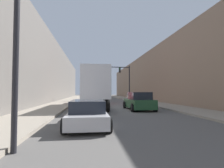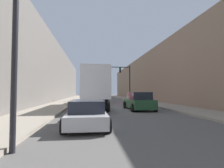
% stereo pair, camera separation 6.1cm
% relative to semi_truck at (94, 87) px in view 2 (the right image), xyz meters
% --- Properties ---
extents(sidewalk_right, '(3.31, 80.00, 0.15)m').
position_rel_semi_truck_xyz_m(sidewalk_right, '(8.26, 8.14, -2.09)').
color(sidewalk_right, gray).
rests_on(sidewalk_right, ground).
extents(sidewalk_left, '(3.31, 80.00, 0.15)m').
position_rel_semi_truck_xyz_m(sidewalk_left, '(-4.33, 8.14, -2.09)').
color(sidewalk_left, gray).
rests_on(sidewalk_left, ground).
extents(building_right, '(6.00, 80.00, 9.00)m').
position_rel_semi_truck_xyz_m(building_right, '(12.92, 8.14, 2.34)').
color(building_right, '#846B56').
rests_on(building_right, ground).
extents(building_left, '(6.00, 80.00, 10.11)m').
position_rel_semi_truck_xyz_m(building_left, '(-8.99, 8.14, 2.89)').
color(building_left, '#66605B').
rests_on(building_left, ground).
extents(semi_truck, '(2.41, 12.37, 3.83)m').
position_rel_semi_truck_xyz_m(semi_truck, '(0.00, 0.00, 0.00)').
color(semi_truck, silver).
rests_on(semi_truck, ground).
extents(sedan_car, '(2.04, 4.74, 1.28)m').
position_rel_semi_truck_xyz_m(sedan_car, '(-0.55, -10.56, -1.55)').
color(sedan_car, '#B7B7BC').
rests_on(sedan_car, ground).
extents(suv_car, '(2.21, 4.67, 1.65)m').
position_rel_semi_truck_xyz_m(suv_car, '(4.09, -3.51, -1.38)').
color(suv_car, '#234C2D').
rests_on(suv_car, ground).
extents(traffic_signal_gantry, '(6.99, 0.35, 6.29)m').
position_rel_semi_truck_xyz_m(traffic_signal_gantry, '(4.55, 10.66, 2.37)').
color(traffic_signal_gantry, black).
rests_on(traffic_signal_gantry, ground).
extents(street_lamp, '(0.44, 0.44, 6.50)m').
position_rel_semi_truck_xyz_m(street_lamp, '(-2.53, -14.29, 2.04)').
color(street_lamp, black).
rests_on(street_lamp, ground).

